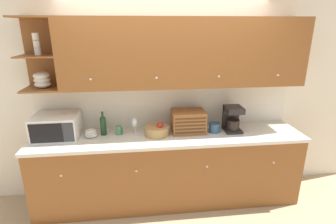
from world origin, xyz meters
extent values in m
plane|color=tan|center=(0.00, 0.00, 0.00)|extent=(24.00, 24.00, 0.00)
cube|color=silver|center=(0.00, 0.03, 1.30)|extent=(5.69, 0.06, 2.60)
cube|color=brown|center=(0.00, -0.32, 0.45)|extent=(3.29, 0.63, 0.89)
cube|color=silver|center=(0.00, -0.33, 0.91)|extent=(3.31, 0.66, 0.04)
sphere|color=white|center=(-1.23, -0.64, 0.64)|extent=(0.03, 0.03, 0.03)
sphere|color=white|center=(-0.41, -0.64, 0.64)|extent=(0.03, 0.03, 0.03)
sphere|color=white|center=(0.41, -0.64, 0.64)|extent=(0.03, 0.03, 0.03)
sphere|color=white|center=(1.23, -0.64, 0.64)|extent=(0.03, 0.03, 0.03)
cube|color=silver|center=(0.00, -0.01, 1.22)|extent=(3.29, 0.01, 0.58)
cube|color=brown|center=(0.21, -0.19, 1.91)|extent=(2.87, 0.38, 0.79)
cube|color=brown|center=(-1.43, -0.01, 1.91)|extent=(0.42, 0.02, 0.79)
cube|color=brown|center=(-1.43, -0.19, 1.52)|extent=(0.42, 0.38, 0.02)
cube|color=brown|center=(-1.43, -0.19, 1.89)|extent=(0.42, 0.38, 0.02)
cube|color=brown|center=(-1.43, -0.19, 2.29)|extent=(0.42, 0.38, 0.02)
sphere|color=white|center=(-0.87, -0.38, 1.65)|extent=(0.03, 0.03, 0.03)
sphere|color=white|center=(-0.15, -0.38, 1.65)|extent=(0.03, 0.03, 0.03)
sphere|color=white|center=(0.57, -0.38, 1.65)|extent=(0.03, 0.03, 0.03)
sphere|color=white|center=(1.29, -0.38, 1.65)|extent=(0.03, 0.03, 0.03)
ellipsoid|color=silver|center=(-1.43, -0.19, 1.57)|extent=(0.18, 0.18, 0.08)
ellipsoid|color=silver|center=(-1.43, -0.19, 1.62)|extent=(0.18, 0.18, 0.08)
ellipsoid|color=silver|center=(-1.43, -0.19, 1.67)|extent=(0.18, 0.18, 0.08)
cylinder|color=silver|center=(-1.43, -0.19, 1.94)|extent=(0.07, 0.07, 0.08)
cylinder|color=silver|center=(-1.43, -0.19, 2.02)|extent=(0.07, 0.07, 0.08)
cylinder|color=silver|center=(-1.43, -0.19, 2.10)|extent=(0.07, 0.07, 0.08)
cube|color=silver|center=(-1.33, -0.24, 1.07)|extent=(0.51, 0.41, 0.28)
cube|color=black|center=(-1.39, -0.45, 1.07)|extent=(0.36, 0.01, 0.22)
cube|color=#2D2D33|center=(-1.15, -0.45, 1.07)|extent=(0.11, 0.01, 0.22)
ellipsoid|color=silver|center=(-0.94, -0.27, 0.95)|extent=(0.15, 0.15, 0.04)
ellipsoid|color=silver|center=(-0.94, -0.27, 0.98)|extent=(0.14, 0.14, 0.04)
ellipsoid|color=silver|center=(-0.94, -0.27, 1.00)|extent=(0.14, 0.14, 0.04)
cylinder|color=#19381E|center=(-0.79, -0.22, 1.03)|extent=(0.07, 0.07, 0.20)
sphere|color=#19381E|center=(-0.79, -0.22, 1.14)|extent=(0.07, 0.07, 0.07)
cylinder|color=#19381E|center=(-0.79, -0.22, 1.19)|extent=(0.03, 0.03, 0.07)
cylinder|color=#4C845B|center=(-0.61, -0.24, 0.99)|extent=(0.08, 0.08, 0.11)
torus|color=#4C845B|center=(-0.57, -0.24, 0.99)|extent=(0.01, 0.07, 0.07)
cylinder|color=silver|center=(-0.41, -0.23, 0.93)|extent=(0.07, 0.07, 0.01)
cylinder|color=silver|center=(-0.41, -0.23, 0.98)|extent=(0.01, 0.01, 0.08)
ellipsoid|color=silver|center=(-0.41, -0.23, 1.07)|extent=(0.07, 0.07, 0.11)
cylinder|color=#A87F4C|center=(-0.15, -0.31, 0.99)|extent=(0.30, 0.30, 0.11)
sphere|color=red|center=(-0.11, -0.33, 1.07)|extent=(0.08, 0.08, 0.08)
cube|color=brown|center=(0.25, -0.25, 1.07)|extent=(0.41, 0.30, 0.27)
cube|color=#4B2C16|center=(0.25, -0.40, 0.98)|extent=(0.37, 0.01, 0.02)
cube|color=#4B2C16|center=(0.25, -0.40, 1.03)|extent=(0.37, 0.01, 0.02)
cube|color=#4B2C16|center=(0.25, -0.40, 1.07)|extent=(0.37, 0.01, 0.02)
cube|color=#4B2C16|center=(0.25, -0.40, 1.11)|extent=(0.37, 0.01, 0.02)
cube|color=#4B2C16|center=(0.25, -0.40, 1.16)|extent=(0.37, 0.01, 0.02)
cylinder|color=#33567A|center=(0.58, -0.30, 0.99)|extent=(0.13, 0.13, 0.11)
cylinder|color=navy|center=(0.58, -0.30, 1.05)|extent=(0.14, 0.14, 0.01)
cube|color=black|center=(0.81, -0.30, 0.95)|extent=(0.21, 0.23, 0.03)
cylinder|color=black|center=(0.81, -0.32, 1.03)|extent=(0.15, 0.15, 0.13)
cube|color=black|center=(0.81, -0.21, 1.09)|extent=(0.21, 0.05, 0.32)
cube|color=black|center=(0.81, -0.30, 1.22)|extent=(0.21, 0.23, 0.07)
camera|label=1|loc=(-0.36, -3.27, 2.21)|focal=28.00mm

